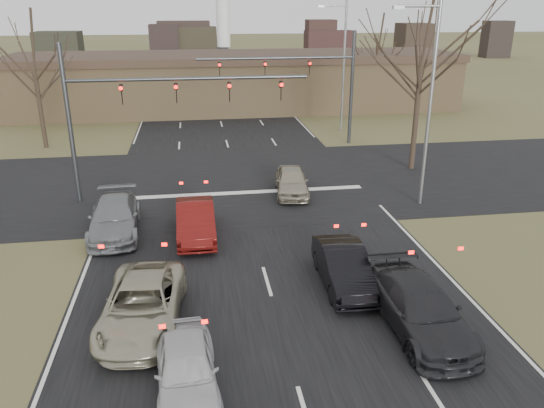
# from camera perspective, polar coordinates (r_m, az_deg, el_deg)

# --- Properties ---
(ground) EXTENTS (360.00, 360.00, 0.00)m
(ground) POSITION_cam_1_polar(r_m,az_deg,el_deg) (17.41, 0.88, -13.08)
(ground) COLOR #4F4E2A
(ground) RESTS_ON ground
(road_main) EXTENTS (14.00, 300.00, 0.02)m
(road_main) POSITION_cam_1_polar(r_m,az_deg,el_deg) (74.94, -6.84, 13.13)
(road_main) COLOR black
(road_main) RESTS_ON ground
(road_cross) EXTENTS (200.00, 14.00, 0.02)m
(road_cross) POSITION_cam_1_polar(r_m,az_deg,el_deg) (30.92, -3.67, 2.43)
(road_cross) COLOR black
(road_cross) RESTS_ON ground
(building) EXTENTS (42.40, 10.40, 5.30)m
(building) POSITION_cam_1_polar(r_m,az_deg,el_deg) (52.92, -3.82, 13.03)
(building) COLOR olive
(building) RESTS_ON ground
(mast_arm_near) EXTENTS (12.12, 0.24, 8.00)m
(mast_arm_near) POSITION_cam_1_polar(r_m,az_deg,el_deg) (27.80, -14.52, 10.51)
(mast_arm_near) COLOR #383A3D
(mast_arm_near) RESTS_ON ground
(mast_arm_far) EXTENTS (11.12, 0.24, 8.00)m
(mast_arm_far) POSITION_cam_1_polar(r_m,az_deg,el_deg) (38.53, 4.51, 13.68)
(mast_arm_far) COLOR #383A3D
(mast_arm_far) RESTS_ON ground
(streetlight_right_near) EXTENTS (2.34, 0.25, 10.00)m
(streetlight_right_near) POSITION_cam_1_polar(r_m,az_deg,el_deg) (27.06, 16.39, 11.18)
(streetlight_right_near) COLOR gray
(streetlight_right_near) RESTS_ON ground
(streetlight_right_far) EXTENTS (2.34, 0.25, 10.00)m
(streetlight_right_far) POSITION_cam_1_polar(r_m,az_deg,el_deg) (43.10, 7.52, 15.07)
(streetlight_right_far) COLOR gray
(streetlight_right_far) RESTS_ON ground
(tree_right_near) EXTENTS (6.90, 6.90, 11.50)m
(tree_right_near) POSITION_cam_1_polar(r_m,az_deg,el_deg) (33.12, 16.18, 18.58)
(tree_right_near) COLOR black
(tree_right_near) RESTS_ON ground
(tree_left_far) EXTENTS (5.70, 5.70, 9.50)m
(tree_left_far) POSITION_cam_1_polar(r_m,az_deg,el_deg) (40.74, -24.59, 15.63)
(tree_left_far) COLOR black
(tree_left_far) RESTS_ON ground
(tree_right_far) EXTENTS (5.40, 5.40, 9.00)m
(tree_right_far) POSITION_cam_1_polar(r_m,az_deg,el_deg) (52.33, 11.39, 17.32)
(tree_right_far) COLOR black
(tree_right_far) RESTS_ON ground
(car_silver_suv) EXTENTS (2.80, 5.42, 1.46)m
(car_silver_suv) POSITION_cam_1_polar(r_m,az_deg,el_deg) (17.62, -13.77, -10.49)
(car_silver_suv) COLOR #A7A187
(car_silver_suv) RESTS_ON ground
(car_white_sedan) EXTENTS (1.85, 4.13, 1.38)m
(car_white_sedan) POSITION_cam_1_polar(r_m,az_deg,el_deg) (14.80, -9.19, -17.00)
(car_white_sedan) COLOR #BCBBBE
(car_white_sedan) RESTS_ON ground
(car_black_hatch) EXTENTS (1.70, 4.53, 1.48)m
(car_black_hatch) POSITION_cam_1_polar(r_m,az_deg,el_deg) (19.54, 7.73, -6.73)
(car_black_hatch) COLOR black
(car_black_hatch) RESTS_ON ground
(car_charcoal_sedan) EXTENTS (2.23, 5.27, 1.52)m
(car_charcoal_sedan) POSITION_cam_1_polar(r_m,az_deg,el_deg) (17.51, 15.67, -10.79)
(car_charcoal_sedan) COLOR black
(car_charcoal_sedan) RESTS_ON ground
(car_grey_ahead) EXTENTS (2.38, 5.34, 1.52)m
(car_grey_ahead) POSITION_cam_1_polar(r_m,az_deg,el_deg) (24.72, -16.59, -1.36)
(car_grey_ahead) COLOR slate
(car_grey_ahead) RESTS_ON ground
(car_red_ahead) EXTENTS (1.67, 4.69, 1.54)m
(car_red_ahead) POSITION_cam_1_polar(r_m,az_deg,el_deg) (23.55, -8.22, -1.76)
(car_red_ahead) COLOR #550E0C
(car_red_ahead) RESTS_ON ground
(car_silver_ahead) EXTENTS (2.18, 4.39, 1.44)m
(car_silver_ahead) POSITION_cam_1_polar(r_m,az_deg,el_deg) (28.66, 2.14, 2.46)
(car_silver_ahead) COLOR #A19882
(car_silver_ahead) RESTS_ON ground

